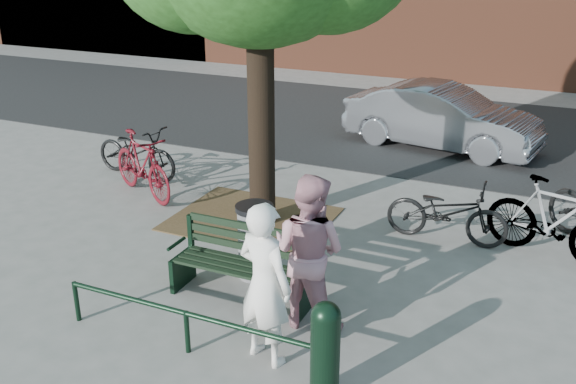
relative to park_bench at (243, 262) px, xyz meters
The scene contains 14 objects.
ground 0.49m from the park_bench, 90.00° to the right, with size 90.00×90.00×0.00m, color gray.
dirt_pit 2.39m from the park_bench, 115.24° to the left, with size 2.40×2.00×0.02m, color brown.
road 8.43m from the park_bench, 90.00° to the left, with size 40.00×7.00×0.01m, color black.
park_bench is the anchor object (origin of this frame).
guard_railing 1.28m from the park_bench, 90.00° to the right, with size 3.06×0.06×0.51m.
person_left 1.36m from the park_bench, 51.83° to the right, with size 0.65×0.43×1.78m, color white.
person_right 1.07m from the park_bench, 12.77° to the right, with size 0.89×0.69×1.82m, color #BE828E.
bollard 2.10m from the park_bench, 40.41° to the right, with size 0.28×0.28×1.06m.
litter_bin 0.53m from the park_bench, 101.58° to the left, with size 0.49×0.49×1.00m.
bicycle_a 4.91m from the park_bench, 141.87° to the left, with size 0.64×1.84×0.96m, color black.
bicycle_b 3.88m from the park_bench, 144.47° to the left, with size 0.53×1.86×1.12m, color #500B13.
bicycle_c 3.25m from the park_bench, 53.33° to the left, with size 0.61×1.75×0.92m, color black.
bicycle_d 4.31m from the park_bench, 38.23° to the left, with size 0.54×1.91×1.15m, color gray.
parked_car 7.17m from the park_bench, 82.71° to the left, with size 1.41×4.03×1.33m, color gray.
Camera 1 is at (3.37, -6.03, 4.14)m, focal length 40.00 mm.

